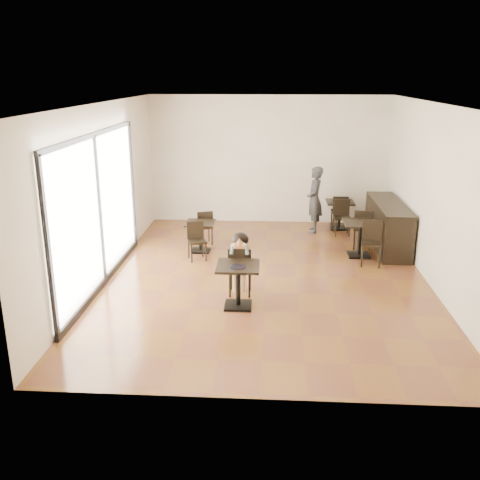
# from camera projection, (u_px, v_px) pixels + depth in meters

# --- Properties ---
(floor) EXTENTS (6.00, 8.00, 0.01)m
(floor) POSITION_uv_depth(u_px,v_px,m) (265.00, 277.00, 10.15)
(floor) COLOR brown
(floor) RESTS_ON ground
(ceiling) EXTENTS (6.00, 8.00, 0.01)m
(ceiling) POSITION_uv_depth(u_px,v_px,m) (268.00, 103.00, 9.19)
(ceiling) COLOR white
(ceiling) RESTS_ON floor
(wall_back) EXTENTS (6.00, 0.01, 3.20)m
(wall_back) POSITION_uv_depth(u_px,v_px,m) (269.00, 160.00, 13.48)
(wall_back) COLOR white
(wall_back) RESTS_ON floor
(wall_front) EXTENTS (6.00, 0.01, 3.20)m
(wall_front) POSITION_uv_depth(u_px,v_px,m) (261.00, 273.00, 5.86)
(wall_front) COLOR white
(wall_front) RESTS_ON floor
(wall_left) EXTENTS (0.01, 8.00, 3.20)m
(wall_left) POSITION_uv_depth(u_px,v_px,m) (104.00, 192.00, 9.85)
(wall_left) COLOR white
(wall_left) RESTS_ON floor
(wall_right) EXTENTS (0.01, 8.00, 3.20)m
(wall_right) POSITION_uv_depth(u_px,v_px,m) (435.00, 197.00, 9.49)
(wall_right) COLOR white
(wall_right) RESTS_ON floor
(storefront_window) EXTENTS (0.04, 4.50, 2.60)m
(storefront_window) POSITION_uv_depth(u_px,v_px,m) (98.00, 209.00, 9.43)
(storefront_window) COLOR white
(storefront_window) RESTS_ON floor
(child_table) EXTENTS (0.69, 0.69, 0.73)m
(child_table) POSITION_uv_depth(u_px,v_px,m) (238.00, 286.00, 8.74)
(child_table) COLOR black
(child_table) RESTS_ON floor
(child_chair) EXTENTS (0.40, 0.40, 0.88)m
(child_chair) POSITION_uv_depth(u_px,v_px,m) (240.00, 270.00, 9.24)
(child_chair) COLOR black
(child_chair) RESTS_ON floor
(child) EXTENTS (0.40, 0.55, 1.11)m
(child) POSITION_uv_depth(u_px,v_px,m) (240.00, 264.00, 9.21)
(child) COLOR slate
(child) RESTS_ON child_chair
(plate) EXTENTS (0.25, 0.25, 0.01)m
(plate) POSITION_uv_depth(u_px,v_px,m) (238.00, 267.00, 8.54)
(plate) COLOR black
(plate) RESTS_ON child_table
(pizza_slice) EXTENTS (0.26, 0.20, 0.06)m
(pizza_slice) POSITION_uv_depth(u_px,v_px,m) (239.00, 245.00, 8.91)
(pizza_slice) COLOR #E3C57B
(pizza_slice) RESTS_ON child
(adult_patron) EXTENTS (0.39, 0.59, 1.59)m
(adult_patron) POSITION_uv_depth(u_px,v_px,m) (315.00, 200.00, 12.82)
(adult_patron) COLOR #323236
(adult_patron) RESTS_ON floor
(cafe_table_mid) EXTENTS (0.80, 0.80, 0.74)m
(cafe_table_mid) POSITION_uv_depth(u_px,v_px,m) (360.00, 239.00, 11.20)
(cafe_table_mid) COLOR black
(cafe_table_mid) RESTS_ON floor
(cafe_table_left) EXTENTS (0.79, 0.79, 0.65)m
(cafe_table_left) POSITION_uv_depth(u_px,v_px,m) (201.00, 237.00, 11.51)
(cafe_table_left) COLOR black
(cafe_table_left) RESTS_ON floor
(cafe_table_back) EXTENTS (0.67, 0.67, 0.69)m
(cafe_table_back) POSITION_uv_depth(u_px,v_px,m) (339.00, 215.00, 13.20)
(cafe_table_back) COLOR black
(cafe_table_back) RESTS_ON floor
(chair_mid_a) EXTENTS (0.46, 0.46, 0.89)m
(chair_mid_a) POSITION_uv_depth(u_px,v_px,m) (363.00, 229.00, 11.69)
(chair_mid_a) COLOR black
(chair_mid_a) RESTS_ON floor
(chair_mid_b) EXTENTS (0.46, 0.46, 0.89)m
(chair_mid_b) POSITION_uv_depth(u_px,v_px,m) (372.00, 244.00, 10.65)
(chair_mid_b) COLOR black
(chair_mid_b) RESTS_ON floor
(chair_left_a) EXTENTS (0.45, 0.45, 0.78)m
(chair_left_a) POSITION_uv_depth(u_px,v_px,m) (204.00, 227.00, 12.02)
(chair_left_a) COLOR black
(chair_left_a) RESTS_ON floor
(chair_left_b) EXTENTS (0.45, 0.45, 0.78)m
(chair_left_b) POSITION_uv_depth(u_px,v_px,m) (197.00, 242.00, 10.97)
(chair_left_b) COLOR black
(chair_left_b) RESTS_ON floor
(chair_back_a) EXTENTS (0.38, 0.38, 0.84)m
(chair_back_a) POSITION_uv_depth(u_px,v_px,m) (339.00, 211.00, 13.25)
(chair_back_a) COLOR black
(chair_back_a) RESTS_ON floor
(chair_back_b) EXTENTS (0.38, 0.38, 0.84)m
(chair_back_b) POSITION_uv_depth(u_px,v_px,m) (342.00, 218.00, 12.65)
(chair_back_b) COLOR black
(chair_back_b) RESTS_ON floor
(service_counter) EXTENTS (0.60, 2.40, 1.00)m
(service_counter) POSITION_uv_depth(u_px,v_px,m) (388.00, 225.00, 11.74)
(service_counter) COLOR black
(service_counter) RESTS_ON floor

